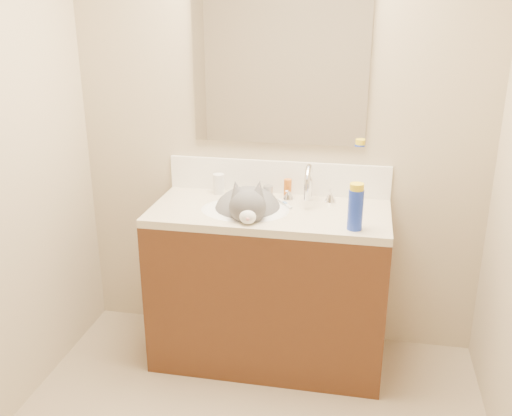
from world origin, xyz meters
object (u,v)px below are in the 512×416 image
at_px(spray_can, 355,210).
at_px(pill_bottle, 219,184).
at_px(basin, 245,223).
at_px(faucet, 309,187).
at_px(vanity_cabinet, 269,289).
at_px(amber_bottle, 288,189).
at_px(cat, 248,211).
at_px(silver_jar, 268,192).

bearing_deg(spray_can, pill_bottle, 152.77).
distance_m(basin, faucet, 0.38).
xyz_separation_m(vanity_cabinet, amber_bottle, (0.06, 0.19, 0.50)).
relative_size(cat, spray_can, 2.68).
bearing_deg(amber_bottle, faucet, -24.72).
distance_m(faucet, amber_bottle, 0.13).
bearing_deg(vanity_cabinet, amber_bottle, 71.44).
relative_size(amber_bottle, spray_can, 0.55).
distance_m(vanity_cabinet, cat, 0.45).
height_order(silver_jar, amber_bottle, amber_bottle).
xyz_separation_m(basin, spray_can, (0.55, -0.16, 0.16)).
height_order(basin, faucet, faucet).
height_order(faucet, cat, faucet).
bearing_deg(spray_can, basin, 163.93).
distance_m(faucet, cat, 0.34).
height_order(basin, amber_bottle, amber_bottle).
relative_size(vanity_cabinet, spray_can, 6.35).
height_order(pill_bottle, silver_jar, pill_bottle).
xyz_separation_m(cat, amber_bottle, (0.17, 0.21, 0.06)).
xyz_separation_m(faucet, amber_bottle, (-0.12, 0.05, -0.03)).
distance_m(vanity_cabinet, silver_jar, 0.52).
bearing_deg(pill_bottle, spray_can, -27.23).
relative_size(faucet, pill_bottle, 2.55).
xyz_separation_m(basin, amber_bottle, (0.18, 0.22, 0.12)).
relative_size(basin, amber_bottle, 4.35).
bearing_deg(basin, amber_bottle, 50.16).
height_order(faucet, spray_can, faucet).
relative_size(basin, faucet, 1.61).
bearing_deg(cat, pill_bottle, 122.65).
height_order(vanity_cabinet, amber_bottle, amber_bottle).
relative_size(faucet, silver_jar, 4.38).
height_order(pill_bottle, amber_bottle, pill_bottle).
bearing_deg(basin, spray_can, -16.07).
bearing_deg(spray_can, faucet, 127.23).
bearing_deg(pill_bottle, basin, -49.18).
height_order(basin, pill_bottle, pill_bottle).
relative_size(vanity_cabinet, pill_bottle, 10.92).
bearing_deg(pill_bottle, vanity_cabinet, -31.68).
distance_m(vanity_cabinet, pill_bottle, 0.62).
xyz_separation_m(pill_bottle, silver_jar, (0.27, -0.01, -0.02)).
bearing_deg(pill_bottle, silver_jar, -2.33).
distance_m(faucet, silver_jar, 0.23).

